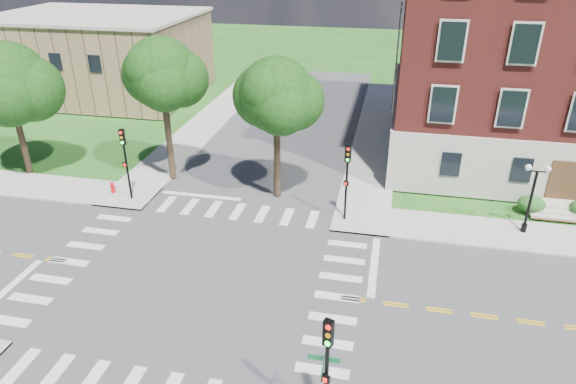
% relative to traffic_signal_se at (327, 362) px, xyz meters
% --- Properties ---
extents(ground, '(160.00, 160.00, 0.00)m').
position_rel_traffic_signal_se_xyz_m(ground, '(-7.67, 7.47, -3.19)').
color(ground, '#1F5217').
rests_on(ground, ground).
extents(road_ew, '(90.00, 12.00, 0.01)m').
position_rel_traffic_signal_se_xyz_m(road_ew, '(-7.67, 7.47, -3.18)').
color(road_ew, '#3D3D3F').
rests_on(road_ew, ground).
extents(road_ns, '(12.00, 90.00, 0.01)m').
position_rel_traffic_signal_se_xyz_m(road_ns, '(-7.67, 7.47, -3.18)').
color(road_ns, '#3D3D3F').
rests_on(road_ns, ground).
extents(sidewalk_ne, '(34.00, 34.00, 0.12)m').
position_rel_traffic_signal_se_xyz_m(sidewalk_ne, '(7.71, 22.84, -3.13)').
color(sidewalk_ne, '#9E9B93').
rests_on(sidewalk_ne, ground).
extents(sidewalk_nw, '(34.00, 34.00, 0.12)m').
position_rel_traffic_signal_se_xyz_m(sidewalk_nw, '(-23.04, 22.84, -3.13)').
color(sidewalk_nw, '#9E9B93').
rests_on(sidewalk_nw, ground).
extents(crosswalk_east, '(2.20, 10.20, 0.02)m').
position_rel_traffic_signal_se_xyz_m(crosswalk_east, '(-0.47, 7.47, -3.19)').
color(crosswalk_east, silver).
rests_on(crosswalk_east, ground).
extents(stop_bar_east, '(0.40, 5.50, 0.00)m').
position_rel_traffic_signal_se_xyz_m(stop_bar_east, '(1.13, 10.47, -3.19)').
color(stop_bar_east, silver).
rests_on(stop_bar_east, ground).
extents(secondary_building, '(20.40, 15.40, 8.30)m').
position_rel_traffic_signal_se_xyz_m(secondary_building, '(-29.67, 37.47, 1.09)').
color(secondary_building, olive).
rests_on(secondary_building, ground).
extents(tree_b, '(5.63, 5.63, 9.36)m').
position_rel_traffic_signal_se_xyz_m(tree_b, '(-24.23, 17.09, 3.46)').
color(tree_b, black).
rests_on(tree_b, ground).
extents(tree_c, '(4.75, 4.75, 9.86)m').
position_rel_traffic_signal_se_xyz_m(tree_c, '(-13.61, 18.41, 4.37)').
color(tree_c, black).
rests_on(tree_c, ground).
extents(tree_d, '(4.66, 4.66, 9.17)m').
position_rel_traffic_signal_se_xyz_m(tree_d, '(-5.67, 17.25, 3.73)').
color(tree_d, black).
rests_on(tree_d, ground).
extents(traffic_signal_se, '(0.37, 0.44, 4.80)m').
position_rel_traffic_signal_se_xyz_m(traffic_signal_se, '(0.00, 0.00, 0.00)').
color(traffic_signal_se, black).
rests_on(traffic_signal_se, ground).
extents(traffic_signal_ne, '(0.38, 0.46, 4.80)m').
position_rel_traffic_signal_se_xyz_m(traffic_signal_ne, '(-0.94, 14.94, 0.00)').
color(traffic_signal_ne, black).
rests_on(traffic_signal_ne, ground).
extents(traffic_signal_nw, '(0.35, 0.39, 4.80)m').
position_rel_traffic_signal_se_xyz_m(traffic_signal_nw, '(-14.96, 14.76, 0.00)').
color(traffic_signal_nw, black).
rests_on(traffic_signal_nw, ground).
extents(twin_lamp_west, '(1.36, 0.36, 4.23)m').
position_rel_traffic_signal_se_xyz_m(twin_lamp_west, '(9.47, 15.65, -0.66)').
color(twin_lamp_west, black).
rests_on(twin_lamp_west, ground).
extents(street_sign_pole, '(1.10, 1.10, 3.10)m').
position_rel_traffic_signal_se_xyz_m(street_sign_pole, '(-0.13, 0.20, -0.88)').
color(street_sign_pole, gray).
rests_on(street_sign_pole, ground).
extents(fire_hydrant, '(0.35, 0.35, 0.75)m').
position_rel_traffic_signal_se_xyz_m(fire_hydrant, '(-16.59, 15.34, -2.72)').
color(fire_hydrant, '#B40E0D').
rests_on(fire_hydrant, ground).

